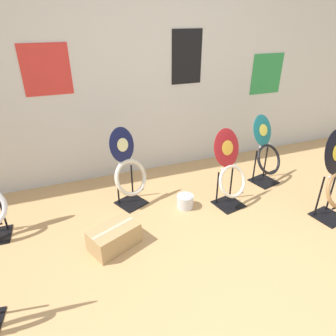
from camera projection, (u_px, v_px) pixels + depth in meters
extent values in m
plane|color=tan|center=(258.00, 287.00, 2.30)|extent=(14.00, 14.00, 0.00)
cube|color=silver|center=(160.00, 67.00, 3.52)|extent=(8.00, 0.06, 2.60)
cube|color=black|center=(187.00, 57.00, 3.55)|extent=(0.38, 0.01, 0.62)
cube|color=red|center=(46.00, 70.00, 3.08)|extent=(0.48, 0.01, 0.52)
cube|color=#2D8E47|center=(267.00, 74.00, 4.06)|extent=(0.47, 0.01, 0.53)
cylinder|color=black|center=(2.00, 209.00, 2.80)|extent=(0.02, 0.02, 0.44)
cube|color=black|center=(328.00, 217.00, 3.08)|extent=(0.32, 0.32, 0.01)
cylinder|color=black|center=(319.00, 196.00, 3.00)|extent=(0.02, 0.02, 0.45)
cylinder|color=black|center=(331.00, 191.00, 3.08)|extent=(0.02, 0.02, 0.45)
ellipsoid|color=black|center=(336.00, 152.00, 2.83)|extent=(0.38, 0.19, 0.43)
sphere|color=silver|center=(330.00, 177.00, 2.85)|extent=(0.02, 0.02, 0.02)
cube|color=black|center=(228.00, 204.00, 3.28)|extent=(0.33, 0.33, 0.01)
cylinder|color=black|center=(217.00, 188.00, 3.21)|extent=(0.02, 0.02, 0.38)
cylinder|color=black|center=(231.00, 183.00, 3.31)|extent=(0.02, 0.02, 0.38)
cylinder|color=black|center=(235.00, 195.00, 3.15)|extent=(0.22, 0.06, 0.02)
torus|color=beige|center=(232.00, 181.00, 3.13)|extent=(0.38, 0.25, 0.32)
ellipsoid|color=#AD1E23|center=(227.00, 148.00, 3.08)|extent=(0.35, 0.20, 0.39)
ellipsoid|color=yellow|center=(228.00, 148.00, 3.06)|extent=(0.16, 0.08, 0.15)
sphere|color=silver|center=(222.00, 169.00, 3.08)|extent=(0.02, 0.02, 0.02)
sphere|color=silver|center=(235.00, 165.00, 3.16)|extent=(0.02, 0.02, 0.02)
cube|color=black|center=(264.00, 181.00, 3.72)|extent=(0.34, 0.34, 0.01)
cylinder|color=black|center=(255.00, 166.00, 3.64)|extent=(0.02, 0.02, 0.40)
cylinder|color=black|center=(265.00, 162.00, 3.74)|extent=(0.02, 0.02, 0.40)
cylinder|color=black|center=(271.00, 172.00, 3.59)|extent=(0.22, 0.07, 0.02)
torus|color=black|center=(269.00, 159.00, 3.56)|extent=(0.41, 0.30, 0.34)
ellipsoid|color=#197075|center=(262.00, 130.00, 3.53)|extent=(0.33, 0.22, 0.36)
ellipsoid|color=#EADB4C|center=(263.00, 130.00, 3.51)|extent=(0.15, 0.09, 0.13)
sphere|color=silver|center=(260.00, 147.00, 3.52)|extent=(0.02, 0.02, 0.02)
sphere|color=silver|center=(269.00, 144.00, 3.60)|extent=(0.02, 0.02, 0.02)
cube|color=black|center=(131.00, 203.00, 3.30)|extent=(0.37, 0.37, 0.01)
cylinder|color=black|center=(118.00, 187.00, 3.21)|extent=(0.02, 0.02, 0.39)
cylinder|color=black|center=(132.00, 181.00, 3.33)|extent=(0.02, 0.02, 0.39)
cylinder|color=black|center=(135.00, 193.00, 3.18)|extent=(0.21, 0.11, 0.02)
torus|color=beige|center=(131.00, 178.00, 3.14)|extent=(0.44, 0.34, 0.38)
ellipsoid|color=#141942|center=(122.00, 145.00, 3.05)|extent=(0.32, 0.22, 0.36)
ellipsoid|color=beige|center=(123.00, 145.00, 3.04)|extent=(0.14, 0.09, 0.14)
sphere|color=silver|center=(119.00, 164.00, 3.06)|extent=(0.02, 0.02, 0.02)
sphere|color=silver|center=(132.00, 159.00, 3.16)|extent=(0.02, 0.02, 0.02)
cylinder|color=silver|center=(185.00, 201.00, 3.21)|extent=(0.18, 0.18, 0.14)
torus|color=silver|center=(185.00, 196.00, 3.18)|extent=(0.18, 0.18, 0.01)
cylinder|color=#B2B2B7|center=(185.00, 196.00, 3.18)|extent=(0.16, 0.16, 0.00)
cube|color=tan|center=(114.00, 237.00, 2.65)|extent=(0.49, 0.40, 0.20)
cube|color=#B7AD89|center=(113.00, 228.00, 2.60)|extent=(0.40, 0.20, 0.00)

